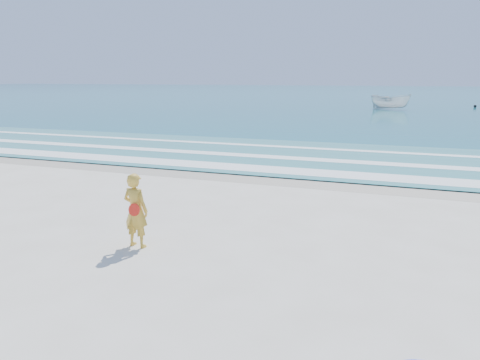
% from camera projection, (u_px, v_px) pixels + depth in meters
% --- Properties ---
extents(ground, '(400.00, 400.00, 0.00)m').
position_uv_depth(ground, '(140.00, 270.00, 9.04)').
color(ground, silver).
rests_on(ground, ground).
extents(wet_sand, '(400.00, 2.40, 0.00)m').
position_uv_depth(wet_sand, '(272.00, 178.00, 17.28)').
color(wet_sand, '#B2A893').
rests_on(wet_sand, ground).
extents(ocean, '(400.00, 190.00, 0.04)m').
position_uv_depth(ocean, '(394.00, 94.00, 105.13)').
color(ocean, '#19727F').
rests_on(ocean, ground).
extents(shallow, '(400.00, 10.00, 0.01)m').
position_uv_depth(shallow, '(303.00, 156.00, 21.85)').
color(shallow, '#59B7AD').
rests_on(shallow, ocean).
extents(foam_near, '(400.00, 1.40, 0.01)m').
position_uv_depth(foam_near, '(282.00, 170.00, 18.46)').
color(foam_near, white).
rests_on(foam_near, shallow).
extents(foam_mid, '(400.00, 0.90, 0.01)m').
position_uv_depth(foam_mid, '(299.00, 158.00, 21.11)').
color(foam_mid, white).
rests_on(foam_mid, shallow).
extents(foam_far, '(400.00, 0.60, 0.01)m').
position_uv_depth(foam_far, '(314.00, 148.00, 24.13)').
color(foam_far, white).
rests_on(foam_far, shallow).
extents(boat, '(4.85, 2.78, 1.77)m').
position_uv_depth(boat, '(390.00, 102.00, 53.28)').
color(boat, silver).
rests_on(boat, ocean).
extents(buoy, '(0.35, 0.35, 0.35)m').
position_uv_depth(buoy, '(475.00, 106.00, 56.39)').
color(buoy, black).
rests_on(buoy, ocean).
extents(woman, '(0.64, 0.46, 1.65)m').
position_uv_depth(woman, '(136.00, 210.00, 10.12)').
color(woman, gold).
rests_on(woman, ground).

